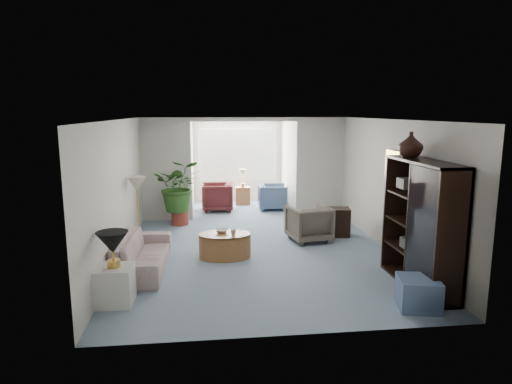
{
  "coord_description": "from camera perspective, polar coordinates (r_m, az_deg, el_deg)",
  "views": [
    {
      "loc": [
        -1.0,
        -7.89,
        2.65
      ],
      "look_at": [
        0.0,
        0.6,
        1.1
      ],
      "focal_mm": 31.41,
      "sensor_mm": 36.0,
      "label": 1
    }
  ],
  "objects": [
    {
      "name": "back_pier_right",
      "position": [
        11.36,
        8.13,
        3.1
      ],
      "size": [
        1.2,
        0.12,
        2.5
      ],
      "primitive_type": "cube",
      "color": "beige",
      "rests_on": "ground"
    },
    {
      "name": "floor_lamp",
      "position": [
        9.05,
        -14.96,
        1.03
      ],
      "size": [
        0.36,
        0.36,
        0.28
      ],
      "primitive_type": "cone",
      "color": "beige",
      "rests_on": "ground"
    },
    {
      "name": "back_header",
      "position": [
        10.94,
        -1.5,
        9.23
      ],
      "size": [
        2.6,
        0.12,
        0.1
      ],
      "primitive_type": "cube",
      "color": "beige",
      "rests_on": "back_pier_left"
    },
    {
      "name": "sunroom_floor",
      "position": [
        12.32,
        -1.91,
        -2.14
      ],
      "size": [
        2.6,
        2.6,
        0.0
      ],
      "primitive_type": "plane",
      "color": "#859DB0",
      "rests_on": "ground"
    },
    {
      "name": "end_table",
      "position": [
        6.63,
        -17.52,
        -11.28
      ],
      "size": [
        0.5,
        0.5,
        0.54
      ],
      "primitive_type": "cube",
      "rotation": [
        0.0,
        0.0,
        -0.03
      ],
      "color": "silver",
      "rests_on": "ground"
    },
    {
      "name": "back_pier_left",
      "position": [
        11.02,
        -11.37,
        2.78
      ],
      "size": [
        1.2,
        0.12,
        2.5
      ],
      "primitive_type": "cube",
      "color": "beige",
      "rests_on": "ground"
    },
    {
      "name": "window_blinds",
      "position": [
        13.14,
        -2.34,
        4.81
      ],
      "size": [
        2.2,
        0.02,
        1.5
      ],
      "primitive_type": "cube",
      "color": "white"
    },
    {
      "name": "house_plant",
      "position": [
        10.6,
        -9.79,
        0.79
      ],
      "size": [
        1.1,
        0.95,
        1.22
      ],
      "primitive_type": "imported",
      "color": "#29531C",
      "rests_on": "plant_pot"
    },
    {
      "name": "coffee_cup",
      "position": [
        8.1,
        -2.91,
        -5.16
      ],
      "size": [
        0.12,
        0.12,
        0.1
      ],
      "primitive_type": "imported",
      "rotation": [
        0.0,
        0.0,
        -0.13
      ],
      "color": "beige",
      "rests_on": "coffee_table"
    },
    {
      "name": "sunroom_chair_blue",
      "position": [
        12.21,
        2.13,
        -0.61
      ],
      "size": [
        0.8,
        0.78,
        0.69
      ],
      "primitive_type": "imported",
      "rotation": [
        0.0,
        0.0,
        1.51
      ],
      "color": "#495E7E",
      "rests_on": "ground"
    },
    {
      "name": "wingback_chair",
      "position": [
        9.31,
        6.75,
        -3.98
      ],
      "size": [
        0.93,
        0.94,
        0.74
      ],
      "primitive_type": "imported",
      "rotation": [
        0.0,
        0.0,
        3.33
      ],
      "color": "#696153",
      "rests_on": "ground"
    },
    {
      "name": "sofa",
      "position": [
        7.85,
        -14.27,
        -7.57
      ],
      "size": [
        0.82,
        1.99,
        0.58
      ],
      "primitive_type": "imported",
      "rotation": [
        0.0,
        0.0,
        1.54
      ],
      "color": "#BFB1A2",
      "rests_on": "ground"
    },
    {
      "name": "plant_pot",
      "position": [
        10.76,
        -9.67,
        -3.26
      ],
      "size": [
        0.4,
        0.4,
        0.32
      ],
      "primitive_type": "cylinder",
      "color": "maroon",
      "rests_on": "ground"
    },
    {
      "name": "framed_picture",
      "position": [
        8.58,
        17.15,
        3.46
      ],
      "size": [
        0.04,
        0.5,
        0.4
      ],
      "primitive_type": "cube",
      "color": "beige"
    },
    {
      "name": "table_lamp",
      "position": [
        6.44,
        -17.82,
        -6.15
      ],
      "size": [
        0.44,
        0.44,
        0.3
      ],
      "primitive_type": "cone",
      "color": "black",
      "rests_on": "end_table"
    },
    {
      "name": "sunroom_chair_maroon",
      "position": [
        12.06,
        -4.93,
        -0.63
      ],
      "size": [
        0.87,
        0.85,
        0.75
      ],
      "primitive_type": "imported",
      "rotation": [
        0.0,
        0.0,
        -1.63
      ],
      "color": "#521D1C",
      "rests_on": "ground"
    },
    {
      "name": "coffee_table",
      "position": [
        8.26,
        -3.98,
        -6.83
      ],
      "size": [
        1.07,
        1.07,
        0.45
      ],
      "primitive_type": "cylinder",
      "rotation": [
        0.0,
        0.0,
        -0.13
      ],
      "color": "olive",
      "rests_on": "ground"
    },
    {
      "name": "coffee_bowl",
      "position": [
        8.28,
        -4.38,
        -4.95
      ],
      "size": [
        0.27,
        0.27,
        0.06
      ],
      "primitive_type": "imported",
      "rotation": [
        0.0,
        0.0,
        -0.13
      ],
      "color": "silver",
      "rests_on": "coffee_table"
    },
    {
      "name": "shelf_clutter",
      "position": [
        7.02,
        20.46,
        -3.23
      ],
      "size": [
        0.3,
        1.16,
        1.06
      ],
      "color": "#34322F",
      "rests_on": "entertainment_cabinet"
    },
    {
      "name": "sunroom_table",
      "position": [
        12.87,
        -1.69,
        -0.46
      ],
      "size": [
        0.43,
        0.35,
        0.51
      ],
      "primitive_type": "cube",
      "rotation": [
        0.0,
        0.0,
        -0.06
      ],
      "color": "olive",
      "rests_on": "ground"
    },
    {
      "name": "entertainment_cabinet",
      "position": [
        7.18,
        20.28,
        -3.92
      ],
      "size": [
        0.46,
        1.74,
        1.94
      ],
      "primitive_type": "cube",
      "color": "black",
      "rests_on": "ground"
    },
    {
      "name": "cabinet_urn",
      "position": [
        7.45,
        19.11,
        5.74
      ],
      "size": [
        0.38,
        0.38,
        0.4
      ],
      "primitive_type": "imported",
      "color": "black",
      "rests_on": "entertainment_cabinet"
    },
    {
      "name": "ottoman",
      "position": [
        6.61,
        19.98,
        -12.02
      ],
      "size": [
        0.63,
        0.63,
        0.42
      ],
      "primitive_type": "cube",
      "rotation": [
        0.0,
        0.0,
        -0.22
      ],
      "color": "#495E7E",
      "rests_on": "ground"
    },
    {
      "name": "side_table_dark",
      "position": [
        9.79,
        10.33,
        -3.77
      ],
      "size": [
        0.56,
        0.48,
        0.61
      ],
      "primitive_type": "cube",
      "rotation": [
        0.0,
        0.0,
        -0.16
      ],
      "color": "black",
      "rests_on": "ground"
    },
    {
      "name": "floor",
      "position": [
        8.39,
        0.49,
        -8.15
      ],
      "size": [
        6.0,
        6.0,
        0.0
      ],
      "primitive_type": "plane",
      "color": "#859DB0",
      "rests_on": "ground"
    },
    {
      "name": "window_pane",
      "position": [
        13.17,
        -2.35,
        4.83
      ],
      "size": [
        2.2,
        0.02,
        1.5
      ],
      "primitive_type": "cube",
      "color": "white"
    }
  ]
}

